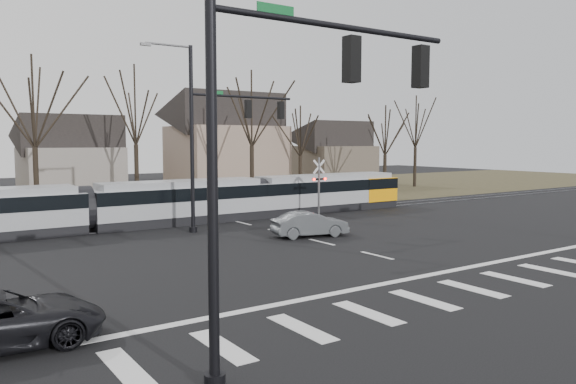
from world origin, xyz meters
TOP-DOWN VIEW (x-y plane):
  - ground at (0.00, 0.00)m, footprint 140.00×140.00m
  - grass_verge at (0.00, 32.00)m, footprint 140.00×28.00m
  - crosswalk at (0.00, -4.00)m, footprint 27.00×2.60m
  - stop_line at (0.00, -1.80)m, footprint 28.00×0.35m
  - lane_dashes at (0.00, 16.00)m, footprint 0.18×30.00m
  - rail_pair at (0.00, 15.80)m, footprint 90.00×1.52m
  - tram at (-3.33, 16.00)m, footprint 34.84×2.59m
  - sedan at (0.51, 7.68)m, footprint 3.19×4.66m
  - signal_pole_near_left at (-10.41, -6.00)m, footprint 9.28×0.44m
  - signal_pole_far at (-2.41, 12.50)m, footprint 9.28×0.44m
  - rail_crossing_signal at (5.00, 12.79)m, footprint 1.08×0.36m
  - tree_row at (2.00, 26.00)m, footprint 59.20×7.20m
  - house_b at (-5.00, 36.00)m, footprint 8.64×7.56m
  - house_c at (9.00, 33.00)m, footprint 10.80×8.64m
  - house_d at (24.00, 35.00)m, footprint 8.64×7.56m

SIDE VIEW (x-z plane):
  - ground at x=0.00m, z-range 0.00..0.00m
  - grass_verge at x=0.00m, z-range 0.00..0.01m
  - crosswalk at x=0.00m, z-range 0.00..0.01m
  - stop_line at x=0.00m, z-range 0.00..0.01m
  - lane_dashes at x=0.00m, z-range 0.00..0.01m
  - rail_pair at x=0.00m, z-range 0.00..0.06m
  - sedan at x=0.51m, z-range 0.00..1.33m
  - tram at x=-3.33m, z-range 0.12..2.76m
  - rail_crossing_signal at x=5.00m, z-range -0.11..3.89m
  - house_b at x=-5.00m, z-range 0.14..7.79m
  - house_d at x=24.00m, z-range 0.14..7.79m
  - tree_row at x=2.00m, z-range 0.00..10.00m
  - house_c at x=9.00m, z-range 0.18..10.28m
  - signal_pole_near_left at x=-10.41m, z-range 0.60..10.80m
  - signal_pole_far at x=-2.41m, z-range 0.60..10.80m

